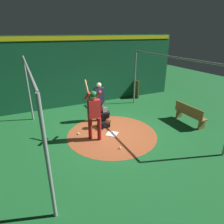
% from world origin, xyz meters
% --- Properties ---
extents(ground_plane, '(27.47, 27.47, 0.00)m').
position_xyz_m(ground_plane, '(0.00, 0.00, 0.00)').
color(ground_plane, '#195B28').
extents(dirt_circle, '(3.54, 3.54, 0.01)m').
position_xyz_m(dirt_circle, '(0.00, 0.00, 0.00)').
color(dirt_circle, '#9E4C28').
rests_on(dirt_circle, ground).
extents(home_plate, '(0.59, 0.59, 0.01)m').
position_xyz_m(home_plate, '(0.00, 0.00, 0.01)').
color(home_plate, white).
rests_on(home_plate, dirt_circle).
extents(batter, '(0.68, 0.49, 2.21)m').
position_xyz_m(batter, '(0.05, -0.75, 1.16)').
color(batter, maroon).
rests_on(batter, ground).
extents(catcher, '(0.58, 0.40, 0.92)m').
position_xyz_m(catcher, '(-0.71, -0.02, 0.36)').
color(catcher, black).
rests_on(catcher, ground).
extents(umpire, '(0.22, 0.49, 1.77)m').
position_xyz_m(umpire, '(-1.42, 0.04, 1.00)').
color(umpire, '#4C4C51').
rests_on(umpire, ground).
extents(back_wall, '(0.22, 11.47, 3.63)m').
position_xyz_m(back_wall, '(-3.97, 0.00, 1.83)').
color(back_wall, '#145133').
rests_on(back_wall, ground).
extents(cage_frame, '(5.77, 5.51, 2.87)m').
position_xyz_m(cage_frame, '(0.00, 0.00, 2.03)').
color(cage_frame, gray).
rests_on(cage_frame, ground).
extents(bat_rack, '(0.70, 0.19, 1.05)m').
position_xyz_m(bat_rack, '(-3.73, 3.36, 0.49)').
color(bat_rack, olive).
rests_on(bat_rack, ground).
extents(bench, '(1.54, 0.36, 0.85)m').
position_xyz_m(bench, '(0.54, 3.50, 0.44)').
color(bench, olive).
rests_on(bench, ground).
extents(baseball_0, '(0.07, 0.07, 0.07)m').
position_xyz_m(baseball_0, '(-1.15, 0.47, 0.04)').
color(baseball_0, white).
rests_on(baseball_0, dirt_circle).
extents(baseball_1, '(0.07, 0.07, 0.07)m').
position_xyz_m(baseball_1, '(-0.52, -1.22, 0.04)').
color(baseball_1, white).
rests_on(baseball_1, dirt_circle).
extents(baseball_2, '(0.07, 0.07, 0.07)m').
position_xyz_m(baseball_2, '(1.08, -0.20, 0.04)').
color(baseball_2, white).
rests_on(baseball_2, dirt_circle).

